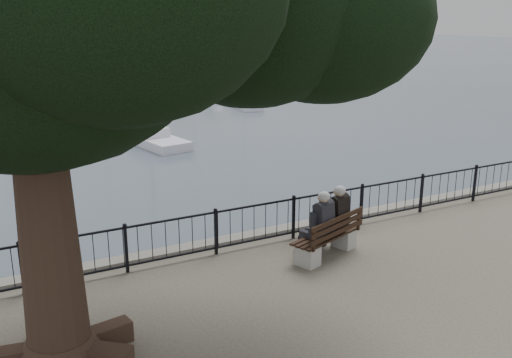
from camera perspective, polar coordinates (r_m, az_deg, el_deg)
harbor at (r=13.81m, az=-0.98°, el=-7.88°), size 260.00×260.00×1.20m
railing at (r=13.00m, az=0.00°, el=-4.41°), size 22.06×0.06×1.00m
bench at (r=12.64m, az=7.22°, el=-6.21°), size 1.95×1.15×0.99m
person_left at (r=12.36m, az=6.15°, el=-4.84°), size 0.63×0.85×1.56m
person_right at (r=12.80m, az=7.70°, el=-4.14°), size 0.63×0.85×1.56m
lion_monument at (r=58.82m, az=-20.68°, el=11.45°), size 6.23×6.23×9.13m
sailboat_b at (r=29.54m, az=-22.90°, el=3.66°), size 4.11×6.34×13.71m
sailboat_c at (r=28.71m, az=-10.73°, el=4.22°), size 2.61×6.04×11.22m
sailboat_d at (r=39.32m, az=-1.39°, el=7.64°), size 1.77×4.78×8.91m
sailboat_f at (r=39.18m, az=-15.20°, el=7.06°), size 3.20×5.06×9.25m
sailboat_g at (r=44.72m, az=-6.43°, el=8.60°), size 2.44×5.13×9.76m
far_shore at (r=93.13m, az=-8.50°, el=14.71°), size 30.00×8.60×9.18m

